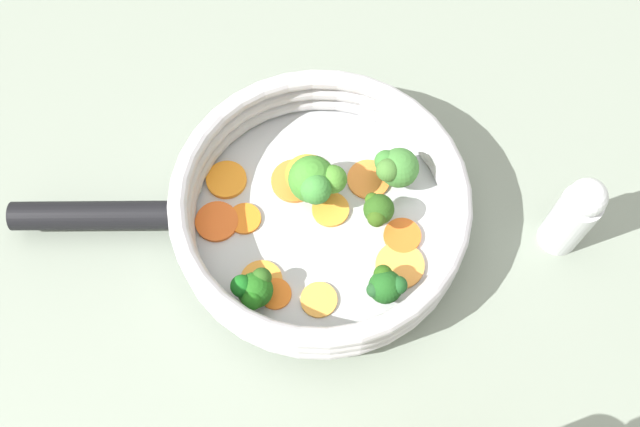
{
  "coord_description": "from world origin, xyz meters",
  "views": [
    {
      "loc": [
        0.07,
        0.28,
        0.69
      ],
      "look_at": [
        0.0,
        0.0,
        0.03
      ],
      "focal_mm": 42.0,
      "sensor_mm": 36.0,
      "label": 1
    }
  ],
  "objects_px": {
    "broccoli_floret_3": "(378,210)",
    "salt_shaker": "(574,215)",
    "carrot_slice_10": "(402,236)",
    "broccoli_floret_1": "(396,168)",
    "carrot_slice_5": "(245,219)",
    "carrot_slice_6": "(400,265)",
    "skillet": "(320,222)",
    "broccoli_floret_2": "(319,180)",
    "carrot_slice_0": "(307,175)",
    "carrot_slice_11": "(331,209)",
    "carrot_slice_2": "(226,180)",
    "carrot_slice_8": "(319,300)",
    "broccoli_floret_0": "(386,286)",
    "carrot_slice_3": "(369,179)",
    "carrot_slice_9": "(217,222)",
    "carrot_slice_1": "(295,181)",
    "carrot_slice_4": "(261,281)",
    "carrot_slice_7": "(275,294)",
    "broccoli_floret_4": "(254,290)"
  },
  "relations": [
    {
      "from": "carrot_slice_5",
      "to": "carrot_slice_11",
      "type": "xyz_separation_m",
      "value": [
        -0.08,
        0.01,
        0.0
      ]
    },
    {
      "from": "carrot_slice_3",
      "to": "salt_shaker",
      "type": "height_order",
      "value": "salt_shaker"
    },
    {
      "from": "carrot_slice_6",
      "to": "broccoli_floret_4",
      "type": "height_order",
      "value": "broccoli_floret_4"
    },
    {
      "from": "carrot_slice_6",
      "to": "carrot_slice_9",
      "type": "xyz_separation_m",
      "value": [
        0.16,
        -0.09,
        0.0
      ]
    },
    {
      "from": "carrot_slice_9",
      "to": "broccoli_floret_3",
      "type": "bearing_deg",
      "value": 165.36
    },
    {
      "from": "carrot_slice_7",
      "to": "broccoli_floret_1",
      "type": "xyz_separation_m",
      "value": [
        -0.14,
        -0.09,
        0.03
      ]
    },
    {
      "from": "carrot_slice_0",
      "to": "carrot_slice_10",
      "type": "relative_size",
      "value": 1.25
    },
    {
      "from": "carrot_slice_1",
      "to": "carrot_slice_2",
      "type": "distance_m",
      "value": 0.07
    },
    {
      "from": "carrot_slice_1",
      "to": "carrot_slice_5",
      "type": "xyz_separation_m",
      "value": [
        0.06,
        0.03,
        -0.0
      ]
    },
    {
      "from": "carrot_slice_10",
      "to": "broccoli_floret_1",
      "type": "bearing_deg",
      "value": -98.69
    },
    {
      "from": "carrot_slice_10",
      "to": "carrot_slice_11",
      "type": "distance_m",
      "value": 0.08
    },
    {
      "from": "carrot_slice_7",
      "to": "broccoli_floret_2",
      "type": "distance_m",
      "value": 0.12
    },
    {
      "from": "carrot_slice_4",
      "to": "carrot_slice_1",
      "type": "bearing_deg",
      "value": -120.71
    },
    {
      "from": "carrot_slice_7",
      "to": "carrot_slice_8",
      "type": "bearing_deg",
      "value": 157.35
    },
    {
      "from": "skillet",
      "to": "broccoli_floret_2",
      "type": "distance_m",
      "value": 0.05
    },
    {
      "from": "carrot_slice_3",
      "to": "carrot_slice_10",
      "type": "xyz_separation_m",
      "value": [
        -0.01,
        0.07,
        0.0
      ]
    },
    {
      "from": "carrot_slice_1",
      "to": "broccoli_floret_1",
      "type": "xyz_separation_m",
      "value": [
        -0.1,
        0.02,
        0.03
      ]
    },
    {
      "from": "salt_shaker",
      "to": "skillet",
      "type": "bearing_deg",
      "value": -17.97
    },
    {
      "from": "carrot_slice_1",
      "to": "carrot_slice_9",
      "type": "relative_size",
      "value": 1.12
    },
    {
      "from": "carrot_slice_8",
      "to": "broccoli_floret_2",
      "type": "height_order",
      "value": "broccoli_floret_2"
    },
    {
      "from": "skillet",
      "to": "carrot_slice_5",
      "type": "bearing_deg",
      "value": -14.93
    },
    {
      "from": "carrot_slice_5",
      "to": "broccoli_floret_2",
      "type": "bearing_deg",
      "value": -174.18
    },
    {
      "from": "broccoli_floret_0",
      "to": "carrot_slice_5",
      "type": "bearing_deg",
      "value": -44.23
    },
    {
      "from": "carrot_slice_2",
      "to": "carrot_slice_0",
      "type": "bearing_deg",
      "value": 169.17
    },
    {
      "from": "carrot_slice_1",
      "to": "carrot_slice_3",
      "type": "distance_m",
      "value": 0.07
    },
    {
      "from": "carrot_slice_9",
      "to": "carrot_slice_11",
      "type": "relative_size",
      "value": 1.14
    },
    {
      "from": "skillet",
      "to": "broccoli_floret_4",
      "type": "relative_size",
      "value": 6.56
    },
    {
      "from": "carrot_slice_11",
      "to": "broccoli_floret_0",
      "type": "distance_m",
      "value": 0.1
    },
    {
      "from": "broccoli_floret_1",
      "to": "carrot_slice_9",
      "type": "bearing_deg",
      "value": -0.08
    },
    {
      "from": "carrot_slice_2",
      "to": "carrot_slice_6",
      "type": "distance_m",
      "value": 0.19
    },
    {
      "from": "carrot_slice_9",
      "to": "broccoli_floret_3",
      "type": "height_order",
      "value": "broccoli_floret_3"
    },
    {
      "from": "carrot_slice_2",
      "to": "carrot_slice_6",
      "type": "xyz_separation_m",
      "value": [
        -0.14,
        0.13,
        -0.0
      ]
    },
    {
      "from": "carrot_slice_0",
      "to": "carrot_slice_7",
      "type": "xyz_separation_m",
      "value": [
        0.06,
        0.11,
        -0.0
      ]
    },
    {
      "from": "carrot_slice_11",
      "to": "broccoli_floret_3",
      "type": "height_order",
      "value": "broccoli_floret_3"
    },
    {
      "from": "carrot_slice_1",
      "to": "carrot_slice_7",
      "type": "bearing_deg",
      "value": 67.4
    },
    {
      "from": "carrot_slice_9",
      "to": "carrot_slice_5",
      "type": "bearing_deg",
      "value": 172.2
    },
    {
      "from": "carrot_slice_2",
      "to": "broccoli_floret_3",
      "type": "xyz_separation_m",
      "value": [
        -0.13,
        0.08,
        0.03
      ]
    },
    {
      "from": "carrot_slice_1",
      "to": "carrot_slice_6",
      "type": "xyz_separation_m",
      "value": [
        -0.08,
        0.11,
        -0.0
      ]
    },
    {
      "from": "carrot_slice_1",
      "to": "carrot_slice_7",
      "type": "distance_m",
      "value": 0.12
    },
    {
      "from": "carrot_slice_0",
      "to": "carrot_slice_1",
      "type": "height_order",
      "value": "same"
    },
    {
      "from": "carrot_slice_11",
      "to": "carrot_slice_5",
      "type": "bearing_deg",
      "value": -8.12
    },
    {
      "from": "carrot_slice_0",
      "to": "salt_shaker",
      "type": "relative_size",
      "value": 0.41
    },
    {
      "from": "carrot_slice_8",
      "to": "carrot_slice_4",
      "type": "bearing_deg",
      "value": -33.69
    },
    {
      "from": "broccoli_floret_3",
      "to": "salt_shaker",
      "type": "xyz_separation_m",
      "value": [
        -0.17,
        0.06,
        0.01
      ]
    },
    {
      "from": "carrot_slice_6",
      "to": "carrot_slice_11",
      "type": "relative_size",
      "value": 1.27
    },
    {
      "from": "carrot_slice_5",
      "to": "carrot_slice_6",
      "type": "distance_m",
      "value": 0.16
    },
    {
      "from": "skillet",
      "to": "carrot_slice_8",
      "type": "distance_m",
      "value": 0.08
    },
    {
      "from": "carrot_slice_8",
      "to": "broccoli_floret_0",
      "type": "xyz_separation_m",
      "value": [
        -0.06,
        0.01,
        0.02
      ]
    },
    {
      "from": "skillet",
      "to": "broccoli_floret_3",
      "type": "height_order",
      "value": "broccoli_floret_3"
    },
    {
      "from": "broccoli_floret_3",
      "to": "carrot_slice_1",
      "type": "bearing_deg",
      "value": -43.52
    }
  ]
}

